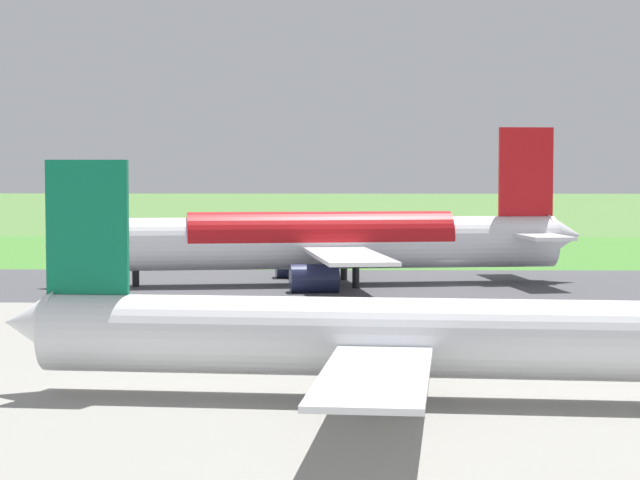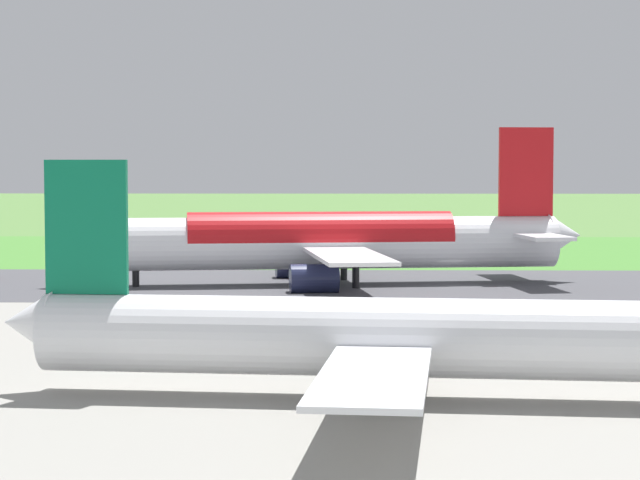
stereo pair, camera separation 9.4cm
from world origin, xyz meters
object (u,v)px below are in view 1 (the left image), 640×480
airliner_main (324,241)px  no_stopping_sign (485,242)px  airliner_parked_mid (398,336)px  traffic_cone_orange (432,253)px

airliner_main → no_stopping_sign: 47.17m
airliner_parked_mid → traffic_cone_orange: bearing=-95.1°
airliner_parked_mid → no_stopping_sign: airliner_parked_mid is taller
airliner_parked_mid → no_stopping_sign: bearing=-99.0°
airliner_main → traffic_cone_orange: airliner_main is taller
airliner_main → airliner_parked_mid: 59.61m
airliner_main → traffic_cone_orange: (-13.81, -41.27, -4.08)m
traffic_cone_orange → airliner_main: bearing=71.5°
no_stopping_sign → airliner_main: bearing=63.6°
airliner_parked_mid → no_stopping_sign: (-16.04, -101.60, -1.63)m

